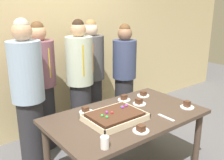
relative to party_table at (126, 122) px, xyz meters
The scene contains 16 objects.
interior_back_panel 1.80m from the party_table, 90.00° to the left, with size 8.00×0.12×3.00m, color #CCB784.
party_table is the anchor object (origin of this frame).
sheet_cake 0.22m from the party_table, behind, with size 0.56×0.43×0.10m.
plated_slice_near_left 0.42m from the party_table, 52.62° to the left, with size 0.15×0.15×0.07m.
plated_slice_near_right 0.72m from the party_table, 22.91° to the right, with size 0.15×0.15×0.07m.
plated_slice_far_left 0.44m from the party_table, 134.73° to the left, with size 0.15×0.15×0.06m.
plated_slice_far_right 0.61m from the party_table, 28.31° to the left, with size 0.15×0.15×0.06m.
plated_slice_center_front 0.34m from the party_table, 21.79° to the left, with size 0.15×0.15×0.07m.
plated_slice_center_back 0.40m from the party_table, 111.13° to the right, with size 0.15×0.15×0.06m.
drink_cup_nearest 0.69m from the party_table, 145.64° to the right, with size 0.07×0.07×0.10m, color white.
cake_server_utensil 0.42m from the party_table, 49.89° to the right, with size 0.03×0.20×0.01m, color silver.
person_serving_front 1.10m from the party_table, 132.32° to the left, with size 0.35×0.35×1.73m.
person_green_shirt_behind 0.93m from the party_table, 90.20° to the left, with size 0.34×0.34×1.68m.
person_striped_tie_right 1.21m from the party_table, 50.36° to the left, with size 0.34×0.34×1.59m.
person_far_right_suit 1.27m from the party_table, 72.61° to the left, with size 0.37×0.37×1.65m.
person_back_corner 1.25m from the party_table, 109.39° to the left, with size 0.37×0.37×1.66m.
Camera 1 is at (-1.61, -1.82, 1.86)m, focal length 40.93 mm.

